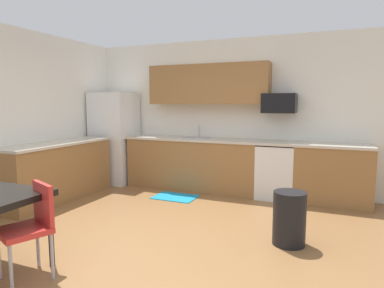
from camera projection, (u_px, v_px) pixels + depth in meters
The scene contains 16 objects.
ground_plane at pixel (158, 239), 3.96m from camera, with size 12.00×12.00×0.00m, color olive.
wall_back at pixel (227, 115), 6.22m from camera, with size 5.80×0.10×2.70m, color white.
cabinet_run_back at pixel (193, 165), 6.22m from camera, with size 2.42×0.60×0.90m, color olive.
cabinet_run_back_right at pixel (333, 175), 5.30m from camera, with size 1.13×0.60×0.90m, color olive.
cabinet_run_left at pixel (57, 172), 5.53m from camera, with size 0.60×2.00×0.90m, color olive.
countertop_back at pixel (221, 140), 5.95m from camera, with size 4.80×0.64×0.04m, color beige.
countertop_left at pixel (56, 144), 5.47m from camera, with size 0.64×2.00×0.04m, color beige.
upper_cabinets_back at pixel (208, 84), 6.07m from camera, with size 2.20×0.34×0.70m, color olive.
refrigerator at pixel (115, 138), 6.73m from camera, with size 0.76×0.70×1.77m, color white.
oven_range at pixel (276, 171), 5.63m from camera, with size 0.60×0.60×0.91m.
microwave at pixel (279, 103), 5.59m from camera, with size 0.54×0.36×0.32m, color black.
sink_basin at pixel (195, 141), 6.14m from camera, with size 0.48×0.40×0.14m, color #A5A8AD.
sink_faucet at pixel (199, 132), 6.29m from camera, with size 0.02×0.02×0.24m, color #B2B5BA.
chair_near_table at pixel (32, 223), 3.05m from camera, with size 0.52×0.52×0.85m.
trash_bin at pixel (289, 218), 3.77m from camera, with size 0.36×0.36×0.60m, color black.
floor_mat at pixel (175, 197), 5.69m from camera, with size 0.70×0.50×0.01m, color #198CBF.
Camera 1 is at (1.84, -3.34, 1.57)m, focal length 31.84 mm.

